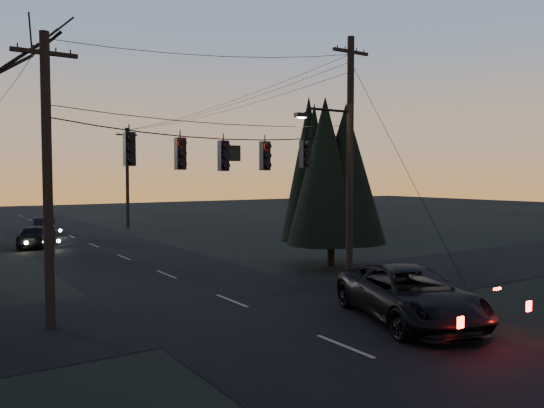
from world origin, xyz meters
TOP-DOWN VIEW (x-y plane):
  - ground_plane at (0.00, 0.00)m, footprint 160.00×160.00m
  - main_road at (0.00, 20.00)m, footprint 8.00×120.00m
  - cross_road at (0.00, 10.00)m, footprint 60.00×7.00m
  - utility_pole_right at (5.50, 10.00)m, footprint 5.00×0.30m
  - utility_pole_left at (-6.00, 10.00)m, footprint 1.80×0.30m
  - utility_pole_far_r at (5.50, 38.00)m, footprint 1.80×0.30m
  - span_signal_assembly at (-0.24, 10.00)m, footprint 11.50×0.44m
  - evergreen_right at (7.74, 13.86)m, footprint 4.03×4.03m
  - suv_near at (3.20, 4.69)m, footprint 4.44×6.43m
  - sedan_oncoming_a at (-3.20, 29.09)m, footprint 3.06×4.52m
  - sedan_oncoming_b at (-1.53, 35.72)m, footprint 2.15×4.29m

SIDE VIEW (x-z plane):
  - ground_plane at x=0.00m, z-range 0.00..0.00m
  - utility_pole_right at x=5.50m, z-range -5.00..5.00m
  - utility_pole_left at x=-6.00m, z-range -4.25..4.25m
  - utility_pole_far_r at x=5.50m, z-range -4.25..4.25m
  - cross_road at x=0.00m, z-range 0.00..0.02m
  - main_road at x=0.00m, z-range 0.00..0.02m
  - sedan_oncoming_b at x=-1.53m, z-range 0.00..1.35m
  - sedan_oncoming_a at x=-3.20m, z-range 0.00..1.43m
  - suv_near at x=3.20m, z-range 0.00..1.63m
  - evergreen_right at x=7.74m, z-range 0.59..8.49m
  - span_signal_assembly at x=-0.24m, z-range 4.37..6.02m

